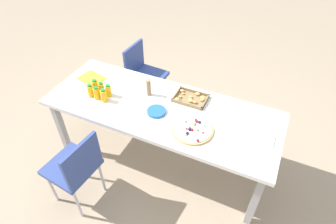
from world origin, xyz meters
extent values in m
plane|color=tan|center=(0.00, 0.00, 0.00)|extent=(12.00, 12.00, 0.00)
cube|color=silver|center=(0.00, 0.00, 0.73)|extent=(2.19, 0.82, 0.04)
cube|color=#99999E|center=(-1.02, -0.33, 0.35)|extent=(0.06, 0.06, 0.71)
cube|color=#99999E|center=(1.02, -0.33, 0.35)|extent=(0.06, 0.06, 0.71)
cube|color=#99999E|center=(-1.02, 0.33, 0.35)|extent=(0.06, 0.06, 0.71)
cube|color=#99999E|center=(1.02, 0.33, 0.35)|extent=(0.06, 0.06, 0.71)
cube|color=#33478C|center=(-0.52, -0.74, 0.45)|extent=(0.44, 0.44, 0.04)
cube|color=#33478C|center=(-0.34, -0.76, 0.64)|extent=(0.07, 0.38, 0.38)
cylinder|color=silver|center=(-0.70, -0.88, 0.21)|extent=(0.02, 0.02, 0.41)
cylinder|color=silver|center=(-0.66, -0.57, 0.21)|extent=(0.02, 0.02, 0.41)
cylinder|color=silver|center=(-0.38, -0.92, 0.21)|extent=(0.02, 0.02, 0.41)
cylinder|color=silver|center=(-0.35, -0.60, 0.21)|extent=(0.02, 0.02, 0.41)
cube|color=#33478C|center=(-0.55, 0.75, 0.45)|extent=(0.43, 0.43, 0.04)
cube|color=#33478C|center=(-0.73, 0.76, 0.64)|extent=(0.06, 0.38, 0.38)
cylinder|color=silver|center=(-0.38, 0.90, 0.21)|extent=(0.02, 0.02, 0.41)
cylinder|color=silver|center=(-0.40, 0.58, 0.21)|extent=(0.02, 0.02, 0.41)
cylinder|color=silver|center=(-0.70, 0.92, 0.21)|extent=(0.02, 0.02, 0.41)
cylinder|color=silver|center=(-0.72, 0.60, 0.21)|extent=(0.02, 0.02, 0.41)
cylinder|color=#FAAB14|center=(-0.68, -0.14, 0.81)|extent=(0.05, 0.05, 0.12)
cylinder|color=#1E8C33|center=(-0.68, -0.14, 0.88)|extent=(0.04, 0.04, 0.02)
cylinder|color=#FAAF14|center=(-0.61, -0.14, 0.80)|extent=(0.06, 0.06, 0.12)
cylinder|color=#1E8C33|center=(-0.61, -0.14, 0.87)|extent=(0.04, 0.04, 0.02)
cylinder|color=#FAAE14|center=(-0.53, -0.14, 0.81)|extent=(0.06, 0.06, 0.12)
cylinder|color=#1E8C33|center=(-0.53, -0.14, 0.87)|extent=(0.04, 0.04, 0.02)
cylinder|color=#FAAD14|center=(-0.68, -0.06, 0.81)|extent=(0.06, 0.06, 0.13)
cylinder|color=#1E8C33|center=(-0.68, -0.06, 0.88)|extent=(0.04, 0.04, 0.02)
cylinder|color=#FAAE14|center=(-0.60, -0.07, 0.81)|extent=(0.06, 0.06, 0.12)
cylinder|color=#1E8C33|center=(-0.60, -0.07, 0.88)|extent=(0.04, 0.04, 0.02)
cylinder|color=#F8AF14|center=(-0.53, -0.06, 0.80)|extent=(0.06, 0.06, 0.12)
cylinder|color=#1E8C33|center=(-0.53, -0.06, 0.87)|extent=(0.04, 0.04, 0.02)
cylinder|color=tan|center=(0.37, -0.16, 0.75)|extent=(0.35, 0.35, 0.02)
cylinder|color=white|center=(0.37, -0.16, 0.77)|extent=(0.32, 0.32, 0.01)
sphere|color=#1E1947|center=(0.35, -0.24, 0.78)|extent=(0.03, 0.03, 0.03)
sphere|color=#1E1947|center=(0.36, -0.19, 0.78)|extent=(0.03, 0.03, 0.03)
sphere|color=#66B238|center=(0.36, -0.26, 0.78)|extent=(0.02, 0.02, 0.02)
sphere|color=red|center=(0.33, -0.19, 0.78)|extent=(0.02, 0.02, 0.02)
sphere|color=red|center=(0.36, -0.06, 0.78)|extent=(0.02, 0.02, 0.02)
sphere|color=#66B238|center=(0.29, -0.11, 0.78)|extent=(0.02, 0.02, 0.02)
sphere|color=#66B238|center=(0.35, -0.17, 0.78)|extent=(0.02, 0.02, 0.02)
sphere|color=red|center=(0.47, -0.17, 0.78)|extent=(0.02, 0.02, 0.02)
sphere|color=#66B238|center=(0.42, -0.17, 0.78)|extent=(0.02, 0.02, 0.02)
sphere|color=#66B238|center=(0.37, -0.11, 0.78)|extent=(0.03, 0.03, 0.03)
sphere|color=#66B238|center=(0.45, -0.09, 0.78)|extent=(0.02, 0.02, 0.02)
sphere|color=red|center=(0.37, -0.07, 0.78)|extent=(0.02, 0.02, 0.02)
sphere|color=#1E1947|center=(0.37, -0.11, 0.78)|extent=(0.02, 0.02, 0.02)
sphere|color=red|center=(0.38, -0.18, 0.78)|extent=(0.02, 0.02, 0.02)
sphere|color=red|center=(0.46, -0.28, 0.78)|extent=(0.02, 0.02, 0.02)
sphere|color=#1E1947|center=(0.40, -0.07, 0.78)|extent=(0.03, 0.03, 0.03)
cube|color=olive|center=(0.21, 0.22, 0.75)|extent=(0.31, 0.22, 0.01)
cube|color=olive|center=(0.21, 0.11, 0.76)|extent=(0.31, 0.01, 0.03)
cube|color=olive|center=(0.21, 0.32, 0.76)|extent=(0.31, 0.01, 0.03)
cube|color=olive|center=(0.06, 0.22, 0.76)|extent=(0.01, 0.22, 0.03)
cube|color=olive|center=(0.35, 0.22, 0.76)|extent=(0.01, 0.22, 0.03)
ellipsoid|color=tan|center=(0.32, 0.25, 0.77)|extent=(0.05, 0.03, 0.03)
ellipsoid|color=tan|center=(0.25, 0.30, 0.77)|extent=(0.05, 0.04, 0.03)
ellipsoid|color=tan|center=(0.12, 0.25, 0.76)|extent=(0.03, 0.02, 0.02)
ellipsoid|color=tan|center=(0.21, 0.20, 0.77)|extent=(0.04, 0.03, 0.02)
ellipsoid|color=tan|center=(0.27, 0.17, 0.77)|extent=(0.04, 0.03, 0.03)
ellipsoid|color=tan|center=(0.23, 0.17, 0.77)|extent=(0.05, 0.03, 0.03)
ellipsoid|color=tan|center=(0.32, 0.23, 0.76)|extent=(0.04, 0.03, 0.02)
ellipsoid|color=tan|center=(0.11, 0.19, 0.76)|extent=(0.04, 0.03, 0.02)
ellipsoid|color=tan|center=(0.09, 0.28, 0.77)|extent=(0.04, 0.03, 0.03)
ellipsoid|color=tan|center=(0.20, 0.23, 0.76)|extent=(0.03, 0.02, 0.02)
ellipsoid|color=tan|center=(0.10, 0.14, 0.77)|extent=(0.05, 0.04, 0.03)
ellipsoid|color=tan|center=(0.31, 0.26, 0.77)|extent=(0.05, 0.04, 0.03)
ellipsoid|color=tan|center=(0.09, 0.28, 0.76)|extent=(0.04, 0.03, 0.02)
cylinder|color=blue|center=(-0.01, -0.08, 0.75)|extent=(0.17, 0.17, 0.00)
cylinder|color=blue|center=(-0.01, -0.08, 0.75)|extent=(0.17, 0.17, 0.00)
cylinder|color=blue|center=(-0.01, -0.08, 0.76)|extent=(0.17, 0.17, 0.00)
cylinder|color=blue|center=(-0.01, -0.08, 0.76)|extent=(0.17, 0.17, 0.00)
cylinder|color=blue|center=(-0.01, -0.08, 0.77)|extent=(0.17, 0.17, 0.00)
cube|color=white|center=(0.95, 0.00, 0.75)|extent=(0.15, 0.15, 0.01)
cylinder|color=#9E7A56|center=(-0.19, 0.12, 0.83)|extent=(0.04, 0.04, 0.17)
cube|color=yellow|center=(-0.85, 0.10, 0.75)|extent=(0.30, 0.25, 0.01)
camera|label=1|loc=(0.88, -1.75, 2.47)|focal=30.14mm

